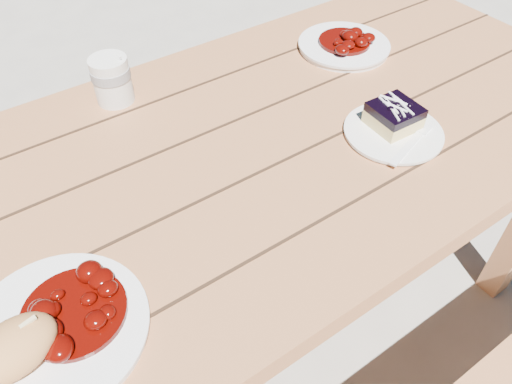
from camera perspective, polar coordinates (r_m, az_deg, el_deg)
ground at (r=1.57m, az=-4.78°, el=-17.97°), size 60.00×60.00×0.00m
picnic_table at (r=1.08m, az=-6.65°, el=-3.80°), size 2.00×1.55×0.75m
main_plate at (r=0.78m, az=-21.75°, el=-14.51°), size 0.26×0.26×0.02m
goulash_stew at (r=0.76m, az=-20.36°, el=-12.18°), size 0.15×0.15×0.04m
bread_roll at (r=0.75m, az=-26.07°, el=-15.82°), size 0.14×0.10×0.06m
dessert_plate at (r=1.07m, az=15.40°, el=6.55°), size 0.20×0.20×0.01m
blueberry_cake at (r=1.06m, az=15.50°, el=8.41°), size 0.09×0.09×0.05m
fork_dessert at (r=1.02m, az=16.89°, el=4.84°), size 0.16×0.07×0.00m
coffee_cup at (r=1.15m, az=-16.15°, el=12.19°), size 0.08×0.08×0.10m
second_plate at (r=1.33m, az=10.00°, el=16.08°), size 0.22×0.22×0.02m
second_stew at (r=1.32m, az=10.17°, el=17.18°), size 0.13×0.13×0.04m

